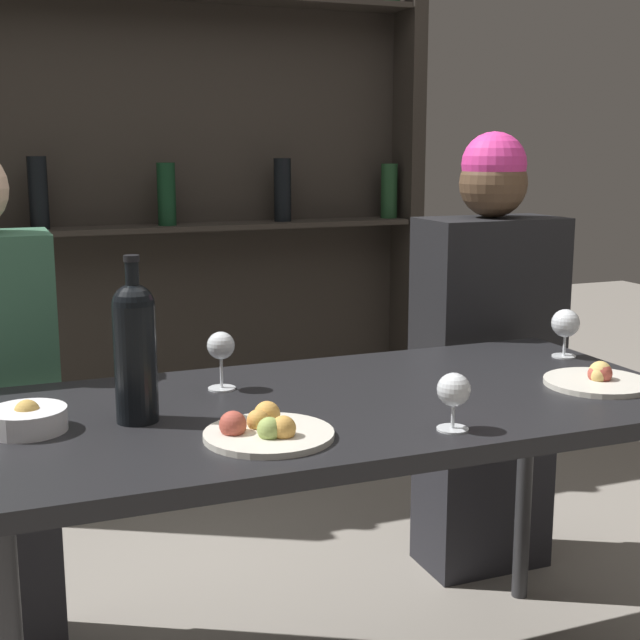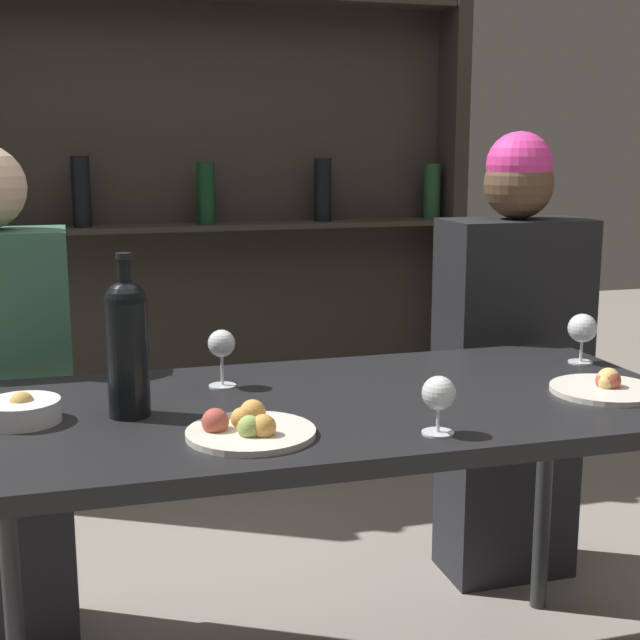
{
  "view_description": "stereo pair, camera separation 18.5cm",
  "coord_description": "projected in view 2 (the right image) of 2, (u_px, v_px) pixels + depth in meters",
  "views": [
    {
      "loc": [
        -0.7,
        -1.65,
        1.25
      ],
      "look_at": [
        0.0,
        0.11,
        0.88
      ],
      "focal_mm": 50.0,
      "sensor_mm": 36.0,
      "label": 1
    },
    {
      "loc": [
        -0.52,
        -1.71,
        1.25
      ],
      "look_at": [
        0.0,
        0.11,
        0.88
      ],
      "focal_mm": 50.0,
      "sensor_mm": 36.0,
      "label": 2
    }
  ],
  "objects": [
    {
      "name": "snack_bowl",
      "position": [
        22.0,
        411.0,
        1.7
      ],
      "size": [
        0.14,
        0.14,
        0.06
      ],
      "color": "white",
      "rests_on": "dining_table"
    },
    {
      "name": "food_plate_0",
      "position": [
        606.0,
        386.0,
        1.91
      ],
      "size": [
        0.23,
        0.23,
        0.05
      ],
      "color": "silver",
      "rests_on": "dining_table"
    },
    {
      "name": "wine_glass_0",
      "position": [
        439.0,
        395.0,
        1.63
      ],
      "size": [
        0.06,
        0.06,
        0.11
      ],
      "color": "silver",
      "rests_on": "dining_table"
    },
    {
      "name": "wine_glass_1",
      "position": [
        222.0,
        346.0,
        1.94
      ],
      "size": [
        0.06,
        0.06,
        0.13
      ],
      "color": "silver",
      "rests_on": "dining_table"
    },
    {
      "name": "seated_person_right",
      "position": [
        511.0,
        369.0,
        2.56
      ],
      "size": [
        0.41,
        0.22,
        1.29
      ],
      "color": "#26262B",
      "rests_on": "ground_plane"
    },
    {
      "name": "wine_glass_2",
      "position": [
        582.0,
        330.0,
        2.16
      ],
      "size": [
        0.07,
        0.07,
        0.12
      ],
      "color": "silver",
      "rests_on": "dining_table"
    },
    {
      "name": "food_plate_1",
      "position": [
        248.0,
        428.0,
        1.63
      ],
      "size": [
        0.24,
        0.24,
        0.05
      ],
      "color": "silver",
      "rests_on": "dining_table"
    },
    {
      "name": "wine_bottle",
      "position": [
        127.0,
        342.0,
        1.72
      ],
      "size": [
        0.08,
        0.08,
        0.32
      ],
      "color": "black",
      "rests_on": "dining_table"
    },
    {
      "name": "dining_table",
      "position": [
        334.0,
        429.0,
        1.87
      ],
      "size": [
        1.49,
        0.72,
        0.73
      ],
      "color": "black",
      "rests_on": "ground_plane"
    },
    {
      "name": "wine_rack_wall",
      "position": [
        205.0,
        202.0,
        3.4
      ],
      "size": [
        2.05,
        0.21,
        2.05
      ],
      "color": "#28231E",
      "rests_on": "ground_plane"
    }
  ]
}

